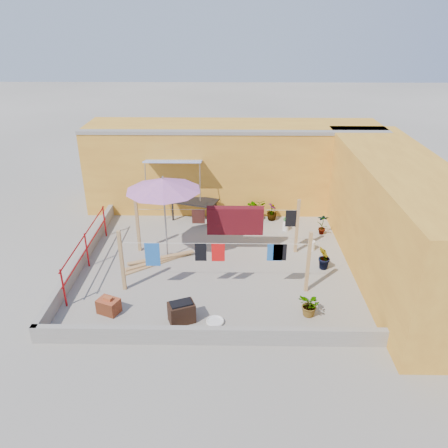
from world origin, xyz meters
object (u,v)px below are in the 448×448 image
Objects in this scene: white_basin at (215,321)px; green_hose at (290,219)px; water_jug_b at (286,226)px; outdoor_table at (194,202)px; plant_back_a at (255,209)px; patio_umbrella at (163,185)px; water_jug_a at (311,245)px; brick_stack at (109,306)px; brazier at (182,312)px.

white_basin is 0.97× the size of green_hose.
green_hose is at bearing 73.60° from water_jug_b.
outdoor_table is 2.18× the size of plant_back_a.
patio_umbrella reaches higher than outdoor_table.
water_jug_a reaches higher than water_jug_b.
outdoor_table is 6.15m from white_basin.
brick_stack is at bearing 171.91° from white_basin.
green_hose is at bearing 0.00° from outdoor_table.
brick_stack is 6.91m from plant_back_a.
white_basin is at bearing -8.09° from brick_stack.
water_jug_b is (-0.67, 1.42, -0.01)m from water_jug_a.
outdoor_table is at bearing 72.80° from brick_stack.
brazier is 6.88m from green_hose.
white_basin is (0.82, -0.06, -0.23)m from brazier.
white_basin is 6.56m from green_hose.
outdoor_table is 2.49× the size of brazier.
patio_umbrella reaches higher than green_hose.
outdoor_table is at bearing -180.00° from plant_back_a.
white_basin is at bearing -63.65° from patio_umbrella.
white_basin is 4.81m from water_jug_a.
outdoor_table is at bearing -180.00° from green_hose.
water_jug_b is at bearing 66.04° from white_basin.
water_jug_a is (4.58, 0.54, -2.24)m from patio_umbrella.
plant_back_a is at bearing 44.51° from patio_umbrella.
white_basin is at bearing -113.96° from water_jug_b.
brazier reaches higher than white_basin.
brick_stack is 6.95m from water_jug_b.
water_jug_b is at bearing 58.62° from brazier.
water_jug_b is at bearing -39.11° from plant_back_a.
patio_umbrella is 7.42× the size of water_jug_a.
water_jug_b reaches higher than white_basin.
water_jug_a is at bearing -52.84° from plant_back_a.
water_jug_b is (3.27, -0.85, -0.56)m from outdoor_table.
white_basin is (2.72, -0.39, -0.16)m from brick_stack.
green_hose is (3.52, 0.00, -0.67)m from outdoor_table.
brazier is at bearing -88.64° from outdoor_table.
white_basin is at bearing -128.31° from water_jug_a.
plant_back_a reaches higher than water_jug_a.
brick_stack is at bearing -125.10° from plant_back_a.
brick_stack reaches higher than green_hose.
green_hose is (-0.42, 2.27, -0.13)m from water_jug_a.
patio_umbrella is 4.21× the size of brick_stack.
green_hose is at bearing 67.06° from white_basin.
brick_stack is at bearing -149.28° from water_jug_a.
brazier is 1.65× the size of white_basin.
brazier is at bearing -135.68° from water_jug_a.
white_basin is 0.53× the size of plant_back_a.
brick_stack is at bearing -107.20° from outdoor_table.
white_basin is 1.24× the size of water_jug_a.
patio_umbrella is 3.18× the size of plant_back_a.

